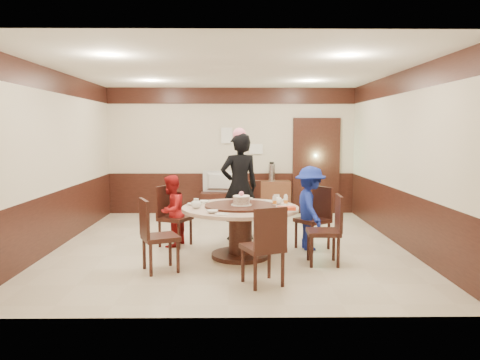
{
  "coord_description": "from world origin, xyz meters",
  "views": [
    {
      "loc": [
        0.08,
        -7.48,
        1.85
      ],
      "look_at": [
        0.16,
        -0.35,
        1.1
      ],
      "focal_mm": 35.0,
      "sensor_mm": 36.0,
      "label": 1
    }
  ],
  "objects_px": {
    "television": "(220,182)",
    "side_cabinet": "(272,198)",
    "person_standing": "(239,187)",
    "person_blue": "(310,208)",
    "person_red": "(171,211)",
    "thermos": "(272,172)",
    "banquet_table": "(240,221)",
    "birthday_cake": "(241,200)",
    "tv_stand": "(220,204)",
    "shrimp_platter": "(287,209)"
  },
  "relations": [
    {
      "from": "person_standing",
      "to": "thermos",
      "type": "distance_m",
      "value": 2.51
    },
    {
      "from": "person_standing",
      "to": "thermos",
      "type": "height_order",
      "value": "person_standing"
    },
    {
      "from": "shrimp_platter",
      "to": "side_cabinet",
      "type": "xyz_separation_m",
      "value": [
        0.11,
        3.91,
        -0.4
      ]
    },
    {
      "from": "person_standing",
      "to": "side_cabinet",
      "type": "height_order",
      "value": "person_standing"
    },
    {
      "from": "person_blue",
      "to": "television",
      "type": "distance_m",
      "value": 3.39
    },
    {
      "from": "television",
      "to": "thermos",
      "type": "distance_m",
      "value": 1.16
    },
    {
      "from": "shrimp_platter",
      "to": "tv_stand",
      "type": "height_order",
      "value": "shrimp_platter"
    },
    {
      "from": "banquet_table",
      "to": "tv_stand",
      "type": "bearing_deg",
      "value": 96.58
    },
    {
      "from": "person_blue",
      "to": "side_cabinet",
      "type": "relative_size",
      "value": 1.63
    },
    {
      "from": "shrimp_platter",
      "to": "side_cabinet",
      "type": "height_order",
      "value": "shrimp_platter"
    },
    {
      "from": "banquet_table",
      "to": "person_red",
      "type": "distance_m",
      "value": 1.29
    },
    {
      "from": "person_red",
      "to": "birthday_cake",
      "type": "relative_size",
      "value": 3.82
    },
    {
      "from": "person_standing",
      "to": "person_blue",
      "type": "bearing_deg",
      "value": 130.87
    },
    {
      "from": "banquet_table",
      "to": "birthday_cake",
      "type": "xyz_separation_m",
      "value": [
        0.02,
        -0.03,
        0.32
      ]
    },
    {
      "from": "side_cabinet",
      "to": "thermos",
      "type": "height_order",
      "value": "thermos"
    },
    {
      "from": "person_standing",
      "to": "thermos",
      "type": "xyz_separation_m",
      "value": [
        0.74,
        2.4,
        0.03
      ]
    },
    {
      "from": "birthday_cake",
      "to": "thermos",
      "type": "height_order",
      "value": "thermos"
    },
    {
      "from": "television",
      "to": "thermos",
      "type": "xyz_separation_m",
      "value": [
        1.14,
        0.03,
        0.2
      ]
    },
    {
      "from": "person_standing",
      "to": "person_red",
      "type": "xyz_separation_m",
      "value": [
        -1.1,
        -0.45,
        -0.33
      ]
    },
    {
      "from": "television",
      "to": "thermos",
      "type": "height_order",
      "value": "thermos"
    },
    {
      "from": "banquet_table",
      "to": "side_cabinet",
      "type": "xyz_separation_m",
      "value": [
        0.74,
        3.53,
        -0.16
      ]
    },
    {
      "from": "side_cabinet",
      "to": "thermos",
      "type": "xyz_separation_m",
      "value": [
        -0.01,
        0.0,
        0.56
      ]
    },
    {
      "from": "tv_stand",
      "to": "side_cabinet",
      "type": "distance_m",
      "value": 1.16
    },
    {
      "from": "banquet_table",
      "to": "person_blue",
      "type": "relative_size",
      "value": 1.3
    },
    {
      "from": "tv_stand",
      "to": "banquet_table",
      "type": "bearing_deg",
      "value": -83.42
    },
    {
      "from": "banquet_table",
      "to": "tv_stand",
      "type": "relative_size",
      "value": 2.0
    },
    {
      "from": "shrimp_platter",
      "to": "side_cabinet",
      "type": "relative_size",
      "value": 0.38
    },
    {
      "from": "shrimp_platter",
      "to": "television",
      "type": "relative_size",
      "value": 0.37
    },
    {
      "from": "birthday_cake",
      "to": "side_cabinet",
      "type": "xyz_separation_m",
      "value": [
        0.73,
        3.57,
        -0.47
      ]
    },
    {
      "from": "person_red",
      "to": "person_blue",
      "type": "xyz_separation_m",
      "value": [
        2.2,
        -0.22,
        0.08
      ]
    },
    {
      "from": "banquet_table",
      "to": "shrimp_platter",
      "type": "height_order",
      "value": "shrimp_platter"
    },
    {
      "from": "banquet_table",
      "to": "television",
      "type": "distance_m",
      "value": 3.53
    },
    {
      "from": "banquet_table",
      "to": "birthday_cake",
      "type": "bearing_deg",
      "value": -66.19
    },
    {
      "from": "person_standing",
      "to": "birthday_cake",
      "type": "bearing_deg",
      "value": 73.07
    },
    {
      "from": "television",
      "to": "side_cabinet",
      "type": "height_order",
      "value": "television"
    },
    {
      "from": "banquet_table",
      "to": "person_blue",
      "type": "xyz_separation_m",
      "value": [
        1.1,
        0.46,
        0.12
      ]
    },
    {
      "from": "birthday_cake",
      "to": "television",
      "type": "height_order",
      "value": "birthday_cake"
    },
    {
      "from": "side_cabinet",
      "to": "person_standing",
      "type": "bearing_deg",
      "value": -107.3
    },
    {
      "from": "person_blue",
      "to": "thermos",
      "type": "bearing_deg",
      "value": 1.06
    },
    {
      "from": "person_red",
      "to": "thermos",
      "type": "xyz_separation_m",
      "value": [
        1.84,
        2.85,
        0.37
      ]
    },
    {
      "from": "person_red",
      "to": "thermos",
      "type": "bearing_deg",
      "value": 164.42
    },
    {
      "from": "banquet_table",
      "to": "side_cabinet",
      "type": "distance_m",
      "value": 3.61
    },
    {
      "from": "side_cabinet",
      "to": "thermos",
      "type": "bearing_deg",
      "value": 180.0
    },
    {
      "from": "person_blue",
      "to": "television",
      "type": "xyz_separation_m",
      "value": [
        -1.5,
        3.04,
        0.08
      ]
    },
    {
      "from": "thermos",
      "to": "person_standing",
      "type": "bearing_deg",
      "value": -107.11
    },
    {
      "from": "birthday_cake",
      "to": "television",
      "type": "distance_m",
      "value": 3.56
    },
    {
      "from": "birthday_cake",
      "to": "shrimp_platter",
      "type": "height_order",
      "value": "birthday_cake"
    },
    {
      "from": "person_standing",
      "to": "television",
      "type": "distance_m",
      "value": 2.41
    },
    {
      "from": "birthday_cake",
      "to": "shrimp_platter",
      "type": "distance_m",
      "value": 0.71
    },
    {
      "from": "person_standing",
      "to": "television",
      "type": "xyz_separation_m",
      "value": [
        -0.4,
        2.37,
        -0.17
      ]
    }
  ]
}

